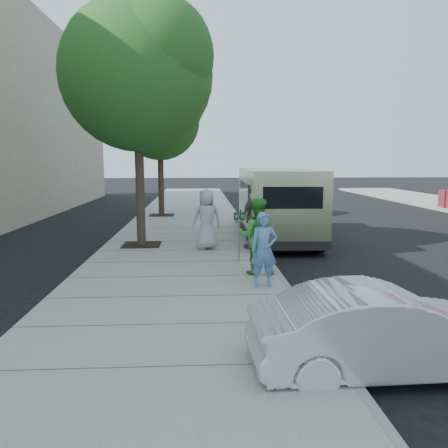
# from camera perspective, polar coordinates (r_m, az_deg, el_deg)

# --- Properties ---
(ground) EXTENTS (120.00, 120.00, 0.00)m
(ground) POSITION_cam_1_polar(r_m,az_deg,el_deg) (11.78, -0.98, -5.56)
(ground) COLOR black
(ground) RESTS_ON ground
(sidewalk) EXTENTS (5.00, 60.00, 0.15)m
(sidewalk) POSITION_cam_1_polar(r_m,az_deg,el_deg) (11.76, -5.88, -5.25)
(sidewalk) COLOR gray
(sidewalk) RESTS_ON ground
(curb_face) EXTENTS (0.12, 60.00, 0.16)m
(curb_face) POSITION_cam_1_polar(r_m,az_deg,el_deg) (11.90, 5.99, -5.09)
(curb_face) COLOR gray
(curb_face) RESTS_ON ground
(tree_near) EXTENTS (4.62, 4.60, 7.53)m
(tree_near) POSITION_cam_1_polar(r_m,az_deg,el_deg) (14.21, -11.13, 19.21)
(tree_near) COLOR black
(tree_near) RESTS_ON sidewalk
(tree_far) EXTENTS (3.92, 3.80, 6.49)m
(tree_far) POSITION_cam_1_polar(r_m,az_deg,el_deg) (21.60, -8.28, 13.71)
(tree_far) COLOR black
(tree_far) RESTS_ON sidewalk
(parking_meter) EXTENTS (0.28, 0.13, 1.32)m
(parking_meter) POSITION_cam_1_polar(r_m,az_deg,el_deg) (11.57, 1.96, -0.23)
(parking_meter) COLOR gray
(parking_meter) RESTS_ON sidewalk
(van) EXTENTS (2.47, 6.85, 2.52)m
(van) POSITION_cam_1_polar(r_m,az_deg,el_deg) (15.75, 6.83, 2.82)
(van) COLOR tan
(van) RESTS_ON ground
(sedan) EXTENTS (3.64, 1.39, 1.19)m
(sedan) POSITION_cam_1_polar(r_m,az_deg,el_deg) (6.31, 20.37, -12.96)
(sedan) COLOR silver
(sedan) RESTS_ON ground
(person_officer) EXTENTS (0.61, 0.42, 1.60)m
(person_officer) POSITION_cam_1_polar(r_m,az_deg,el_deg) (9.31, 5.23, -3.35)
(person_officer) COLOR #5883BC
(person_officer) RESTS_ON sidewalk
(person_green_shirt) EXTENTS (0.99, 0.83, 1.81)m
(person_green_shirt) POSITION_cam_1_polar(r_m,az_deg,el_deg) (10.32, 4.30, -1.58)
(person_green_shirt) COLOR green
(person_green_shirt) RESTS_ON sidewalk
(person_gray_shirt) EXTENTS (1.02, 0.80, 1.83)m
(person_gray_shirt) POSITION_cam_1_polar(r_m,az_deg,el_deg) (13.18, -2.28, 0.64)
(person_gray_shirt) COLOR #ACACAE
(person_gray_shirt) RESTS_ON sidewalk
(person_striped_polo) EXTENTS (1.10, 1.19, 1.96)m
(person_striped_polo) POSITION_cam_1_polar(r_m,az_deg,el_deg) (13.37, 3.85, 1.01)
(person_striped_polo) COLOR slate
(person_striped_polo) RESTS_ON sidewalk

